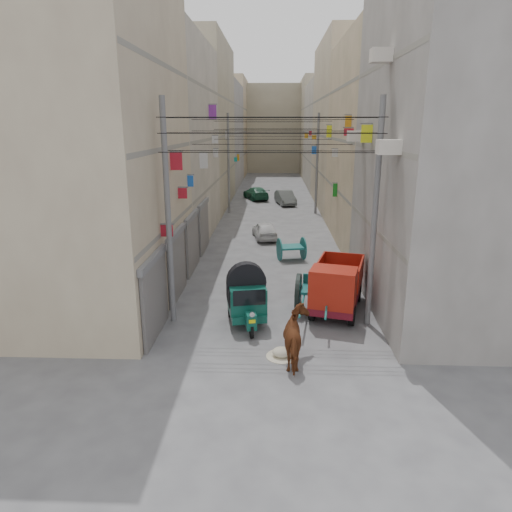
{
  "coord_description": "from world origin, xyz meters",
  "views": [
    {
      "loc": [
        0.1,
        -9.65,
        7.05
      ],
      "look_at": [
        -0.53,
        6.5,
        2.41
      ],
      "focal_mm": 32.0,
      "sensor_mm": 36.0,
      "label": 1
    }
  ],
  "objects_px": {
    "auto_rickshaw": "(246,296)",
    "distant_car_grey": "(285,198)",
    "mini_truck": "(336,290)",
    "second_cart": "(291,248)",
    "horse": "(298,338)",
    "distant_car_green": "(256,193)",
    "tonga_cart": "(316,293)",
    "distant_car_white": "(265,230)",
    "feed_sack": "(282,352)"
  },
  "relations": [
    {
      "from": "auto_rickshaw",
      "to": "distant_car_grey",
      "type": "xyz_separation_m",
      "value": [
        2.03,
        26.4,
        -0.41
      ]
    },
    {
      "from": "auto_rickshaw",
      "to": "distant_car_white",
      "type": "distance_m",
      "value": 13.09
    },
    {
      "from": "distant_car_grey",
      "to": "distant_car_green",
      "type": "distance_m",
      "value": 4.1
    },
    {
      "from": "mini_truck",
      "to": "second_cart",
      "type": "distance_m",
      "value": 7.52
    },
    {
      "from": "second_cart",
      "to": "distant_car_grey",
      "type": "height_order",
      "value": "distant_car_grey"
    },
    {
      "from": "mini_truck",
      "to": "distant_car_green",
      "type": "relative_size",
      "value": 0.97
    },
    {
      "from": "tonga_cart",
      "to": "mini_truck",
      "type": "bearing_deg",
      "value": -6.17
    },
    {
      "from": "distant_car_grey",
      "to": "second_cart",
      "type": "bearing_deg",
      "value": -101.85
    },
    {
      "from": "distant_car_white",
      "to": "distant_car_grey",
      "type": "bearing_deg",
      "value": -107.0
    },
    {
      "from": "mini_truck",
      "to": "distant_car_grey",
      "type": "relative_size",
      "value": 1.05
    },
    {
      "from": "mini_truck",
      "to": "feed_sack",
      "type": "height_order",
      "value": "mini_truck"
    },
    {
      "from": "second_cart",
      "to": "distant_car_white",
      "type": "distance_m",
      "value": 5.04
    },
    {
      "from": "mini_truck",
      "to": "second_cart",
      "type": "xyz_separation_m",
      "value": [
        -1.42,
        7.38,
        -0.35
      ]
    },
    {
      "from": "distant_car_white",
      "to": "horse",
      "type": "bearing_deg",
      "value": 84.81
    },
    {
      "from": "feed_sack",
      "to": "horse",
      "type": "distance_m",
      "value": 0.91
    },
    {
      "from": "tonga_cart",
      "to": "distant_car_grey",
      "type": "relative_size",
      "value": 0.91
    },
    {
      "from": "second_cart",
      "to": "horse",
      "type": "bearing_deg",
      "value": -103.52
    },
    {
      "from": "distant_car_grey",
      "to": "distant_car_green",
      "type": "relative_size",
      "value": 0.92
    },
    {
      "from": "mini_truck",
      "to": "distant_car_green",
      "type": "distance_m",
      "value": 28.78
    },
    {
      "from": "tonga_cart",
      "to": "horse",
      "type": "height_order",
      "value": "horse"
    },
    {
      "from": "tonga_cart",
      "to": "distant_car_green",
      "type": "height_order",
      "value": "tonga_cart"
    },
    {
      "from": "auto_rickshaw",
      "to": "feed_sack",
      "type": "xyz_separation_m",
      "value": [
        1.27,
        -2.55,
        -0.89
      ]
    },
    {
      "from": "tonga_cart",
      "to": "distant_car_grey",
      "type": "height_order",
      "value": "tonga_cart"
    },
    {
      "from": "feed_sack",
      "to": "distant_car_white",
      "type": "relative_size",
      "value": 0.19
    },
    {
      "from": "tonga_cart",
      "to": "feed_sack",
      "type": "xyz_separation_m",
      "value": [
        -1.38,
        -3.62,
        -0.63
      ]
    },
    {
      "from": "auto_rickshaw",
      "to": "tonga_cart",
      "type": "height_order",
      "value": "auto_rickshaw"
    },
    {
      "from": "auto_rickshaw",
      "to": "distant_car_green",
      "type": "distance_m",
      "value": 29.38
    },
    {
      "from": "distant_car_grey",
      "to": "auto_rickshaw",
      "type": "bearing_deg",
      "value": -105.98
    },
    {
      "from": "feed_sack",
      "to": "horse",
      "type": "relative_size",
      "value": 0.31
    },
    {
      "from": "distant_car_grey",
      "to": "distant_car_green",
      "type": "height_order",
      "value": "distant_car_grey"
    },
    {
      "from": "distant_car_grey",
      "to": "distant_car_green",
      "type": "xyz_separation_m",
      "value": [
        -2.82,
        2.97,
        -0.03
      ]
    },
    {
      "from": "second_cart",
      "to": "mini_truck",
      "type": "bearing_deg",
      "value": -91.6
    },
    {
      "from": "horse",
      "to": "distant_car_white",
      "type": "height_order",
      "value": "horse"
    },
    {
      "from": "feed_sack",
      "to": "horse",
      "type": "height_order",
      "value": "horse"
    },
    {
      "from": "distant_car_white",
      "to": "distant_car_grey",
      "type": "relative_size",
      "value": 0.84
    },
    {
      "from": "second_cart",
      "to": "distant_car_green",
      "type": "relative_size",
      "value": 0.39
    },
    {
      "from": "mini_truck",
      "to": "distant_car_white",
      "type": "xyz_separation_m",
      "value": [
        -2.97,
        12.18,
        -0.45
      ]
    },
    {
      "from": "tonga_cart",
      "to": "horse",
      "type": "relative_size",
      "value": 1.77
    },
    {
      "from": "tonga_cart",
      "to": "horse",
      "type": "distance_m",
      "value": 4.09
    },
    {
      "from": "mini_truck",
      "to": "auto_rickshaw",
      "type": "bearing_deg",
      "value": -149.94
    },
    {
      "from": "feed_sack",
      "to": "distant_car_grey",
      "type": "height_order",
      "value": "distant_car_grey"
    },
    {
      "from": "second_cart",
      "to": "feed_sack",
      "type": "height_order",
      "value": "second_cart"
    },
    {
      "from": "distant_car_white",
      "to": "distant_car_grey",
      "type": "height_order",
      "value": "distant_car_grey"
    },
    {
      "from": "horse",
      "to": "auto_rickshaw",
      "type": "bearing_deg",
      "value": -61.89
    },
    {
      "from": "distant_car_green",
      "to": "distant_car_grey",
      "type": "bearing_deg",
      "value": 113.98
    },
    {
      "from": "second_cart",
      "to": "distant_car_grey",
      "type": "relative_size",
      "value": 0.42
    },
    {
      "from": "auto_rickshaw",
      "to": "distant_car_green",
      "type": "height_order",
      "value": "auto_rickshaw"
    },
    {
      "from": "second_cart",
      "to": "distant_car_grey",
      "type": "distance_m",
      "value": 18.12
    },
    {
      "from": "horse",
      "to": "distant_car_white",
      "type": "distance_m",
      "value": 16.05
    },
    {
      "from": "distant_car_white",
      "to": "distant_car_green",
      "type": "bearing_deg",
      "value": -95.84
    }
  ]
}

